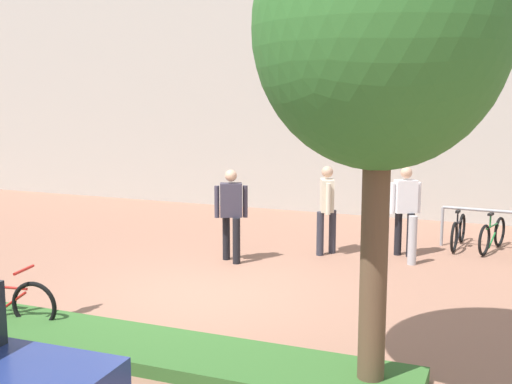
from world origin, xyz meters
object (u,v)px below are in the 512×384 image
(person_shirt_blue, at_px, (327,204))
(bollard_steel, at_px, (412,240))
(person_suited_dark, at_px, (231,209))
(person_shirt_white, at_px, (405,205))
(tree_sidewalk, at_px, (381,31))
(bike_at_sign, at_px, (1,301))
(bike_rack_cluster, at_px, (510,235))

(person_shirt_blue, bearing_deg, bollard_steel, -5.08)
(person_suited_dark, bearing_deg, person_shirt_white, 28.96)
(tree_sidewalk, bearing_deg, person_shirt_white, 95.53)
(bike_at_sign, distance_m, person_shirt_blue, 6.18)
(tree_sidewalk, height_order, bike_at_sign, tree_sidewalk)
(person_shirt_blue, height_order, person_shirt_white, same)
(bike_rack_cluster, distance_m, person_shirt_blue, 3.67)
(bollard_steel, xyz_separation_m, person_suited_dark, (-3.14, -1.03, 0.53))
(bollard_steel, relative_size, person_suited_dark, 0.52)
(person_shirt_white, bearing_deg, bike_rack_cluster, 28.71)
(bike_rack_cluster, bearing_deg, bike_at_sign, -132.83)
(bike_at_sign, bearing_deg, tree_sidewalk, -0.52)
(bike_at_sign, relative_size, person_shirt_white, 0.97)
(person_shirt_white, xyz_separation_m, person_suited_dark, (-2.90, -1.61, 0.00))
(bollard_steel, bearing_deg, person_suited_dark, -161.76)
(bollard_steel, bearing_deg, tree_sidewalk, -86.42)
(bike_at_sign, relative_size, bollard_steel, 1.86)
(bike_rack_cluster, bearing_deg, person_suited_dark, -151.14)
(tree_sidewalk, height_order, person_suited_dark, tree_sidewalk)
(tree_sidewalk, xyz_separation_m, bike_rack_cluster, (1.32, 6.86, -3.35))
(bike_at_sign, xyz_separation_m, person_shirt_blue, (3.01, 5.35, 0.63))
(bike_at_sign, distance_m, bike_rack_cluster, 9.29)
(bike_rack_cluster, bearing_deg, tree_sidewalk, -100.91)
(tree_sidewalk, bearing_deg, bollard_steel, 93.58)
(bike_at_sign, distance_m, bollard_steel, 6.99)
(tree_sidewalk, height_order, bollard_steel, tree_sidewalk)
(tree_sidewalk, xyz_separation_m, bollard_steel, (-0.33, 5.25, -3.25))
(tree_sidewalk, relative_size, bike_rack_cluster, 1.92)
(bike_rack_cluster, relative_size, bollard_steel, 2.95)
(tree_sidewalk, relative_size, bollard_steel, 5.67)
(person_shirt_white, height_order, person_suited_dark, same)
(person_suited_dark, bearing_deg, bollard_steel, 18.24)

